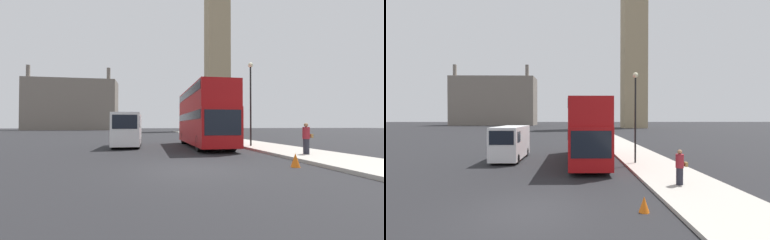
% 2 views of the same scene
% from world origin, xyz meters
% --- Properties ---
extents(ground_plane, '(300.00, 300.00, 0.00)m').
position_xyz_m(ground_plane, '(0.00, 0.00, 0.00)').
color(ground_plane, black).
extents(sidewalk_strip, '(3.69, 120.00, 0.15)m').
position_xyz_m(sidewalk_strip, '(6.85, 0.00, 0.07)').
color(sidewalk_strip, '#ADA89E').
rests_on(sidewalk_strip, ground_plane).
extents(clock_tower, '(7.14, 7.31, 66.38)m').
position_xyz_m(clock_tower, '(19.02, 65.94, 34.05)').
color(clock_tower, tan).
rests_on(clock_tower, ground_plane).
extents(building_block_distant, '(30.82, 10.63, 22.15)m').
position_xyz_m(building_block_distant, '(-28.66, 89.63, 9.10)').
color(building_block_distant, slate).
rests_on(building_block_distant, ground_plane).
extents(red_double_decker_bus, '(2.49, 10.32, 4.39)m').
position_xyz_m(red_double_decker_bus, '(2.51, 9.76, 2.45)').
color(red_double_decker_bus, '#A80F11').
rests_on(red_double_decker_bus, ground_plane).
extents(white_van, '(1.94, 5.18, 2.53)m').
position_xyz_m(white_van, '(-3.17, 10.56, 1.35)').
color(white_van, white).
rests_on(white_van, ground_plane).
extents(pedestrian, '(0.52, 0.36, 1.61)m').
position_xyz_m(pedestrian, '(6.47, 2.80, 0.95)').
color(pedestrian, '#23232D').
rests_on(pedestrian, sidewalk_strip).
extents(street_lamp, '(0.36, 0.36, 6.11)m').
position_xyz_m(street_lamp, '(5.76, 8.41, 4.12)').
color(street_lamp, black).
rests_on(street_lamp, sidewalk_strip).
extents(traffic_cone, '(0.36, 0.36, 0.55)m').
position_xyz_m(traffic_cone, '(4.01, -0.16, 0.28)').
color(traffic_cone, orange).
rests_on(traffic_cone, ground_plane).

